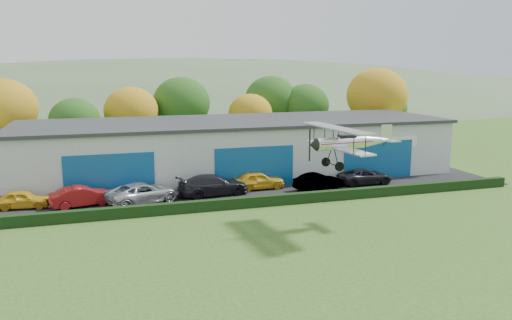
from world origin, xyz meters
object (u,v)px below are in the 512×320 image
object	(u,v)px
hangar	(236,147)
car_5	(319,182)
car_0	(23,199)
car_6	(365,176)
car_3	(213,185)
car_1	(82,196)
car_4	(258,180)
car_2	(143,193)
biplane	(348,141)

from	to	relation	value
hangar	car_5	bearing A→B (deg)	-59.57
car_0	car_6	size ratio (longest dim) A/B	0.80
car_0	car_3	world-z (taller)	car_3
car_0	car_1	size ratio (longest dim) A/B	0.85
car_0	car_5	xyz separation A→B (m)	(23.24, -1.25, 0.04)
car_1	car_6	size ratio (longest dim) A/B	0.95
car_3	car_4	xyz separation A→B (m)	(4.13, 0.91, -0.08)
car_2	car_3	distance (m)	5.72
car_1	car_5	xyz separation A→B (m)	(19.07, -0.51, -0.05)
car_0	car_5	distance (m)	23.27
hangar	car_0	bearing A→B (deg)	-158.57
car_0	car_1	bearing A→B (deg)	-93.50
car_5	biplane	world-z (taller)	biplane
car_4	car_6	world-z (taller)	car_4
car_3	biplane	size ratio (longest dim) A/B	0.80
biplane	car_2	bearing A→B (deg)	138.63
car_3	car_4	bearing A→B (deg)	-84.93
car_4	biplane	xyz separation A→B (m)	(2.75, -10.80, 4.78)
car_3	car_6	xyz separation A→B (m)	(13.81, -0.06, -0.16)
car_0	car_3	bearing A→B (deg)	-84.93
car_2	biplane	distance (m)	16.19
car_3	car_0	bearing A→B (deg)	81.11
hangar	car_1	size ratio (longest dim) A/B	8.78
car_4	car_5	distance (m)	5.13
car_1	car_2	xyz separation A→B (m)	(4.47, -0.44, 0.03)
car_1	biplane	size ratio (longest dim) A/B	0.64
car_2	car_3	size ratio (longest dim) A/B	0.98
car_1	biplane	xyz separation A→B (m)	(17.02, -9.51, 4.77)
car_6	car_3	bearing A→B (deg)	89.76
car_0	car_6	xyz separation A→B (m)	(28.11, -0.43, 0.01)
car_2	car_6	xyz separation A→B (m)	(19.47, 0.75, -0.11)
car_3	car_6	size ratio (longest dim) A/B	1.19
hangar	car_0	distance (m)	19.74
car_6	car_4	bearing A→B (deg)	84.26
hangar	car_1	bearing A→B (deg)	-150.71
hangar	car_6	size ratio (longest dim) A/B	8.33
car_2	car_3	xyz separation A→B (m)	(5.66, 0.81, 0.05)
hangar	car_4	world-z (taller)	hangar
car_2	car_3	world-z (taller)	car_3
car_5	biplane	distance (m)	10.42
car_0	car_2	xyz separation A→B (m)	(8.64, -1.18, 0.12)
car_2	car_5	xyz separation A→B (m)	(14.60, -0.07, -0.08)
car_0	car_2	world-z (taller)	car_2
car_0	car_3	size ratio (longest dim) A/B	0.68
car_3	biplane	distance (m)	12.93
car_2	car_4	distance (m)	9.94
car_1	car_5	bearing A→B (deg)	-105.16
hangar	car_3	xyz separation A→B (m)	(-3.99, -7.55, -1.77)
car_1	car_4	world-z (taller)	car_1
car_2	car_3	bearing A→B (deg)	-103.43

